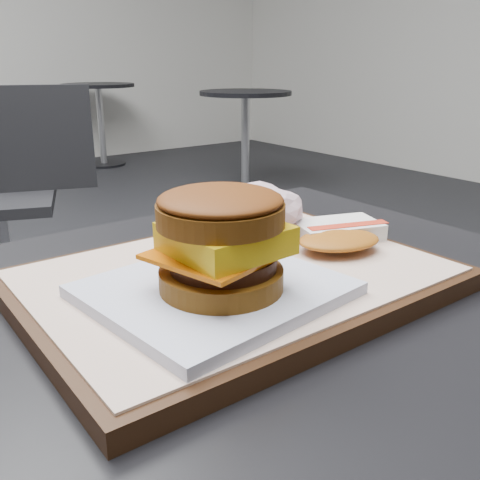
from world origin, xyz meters
The scene contains 7 objects.
serving_tray centered at (0.06, 0.03, 0.78)m, with size 0.38×0.28×0.02m.
breakfast_sandwich centered at (0.01, -0.01, 0.83)m, with size 0.21×0.19×0.09m.
hash_brown centered at (0.19, 0.02, 0.80)m, with size 0.13×0.11×0.02m.
crumpled_wrapper centered at (0.13, 0.10, 0.82)m, with size 0.13×0.10×0.06m, color silver, non-canonical shape.
neighbor_chair centered at (0.29, 1.78, 0.51)m, with size 0.65×0.54×0.88m.
bg_table_near centered at (2.20, 2.80, 0.56)m, with size 0.66×0.66×0.75m.
bg_table_far centered at (1.80, 4.50, 0.56)m, with size 0.66×0.66×0.75m.
Camera 1 is at (-0.21, -0.34, 0.98)m, focal length 40.00 mm.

